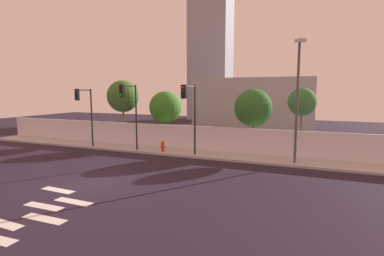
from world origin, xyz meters
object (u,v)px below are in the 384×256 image
(traffic_light_left, at_px, (129,103))
(roadside_tree_midright, at_px, (253,108))
(traffic_light_center, at_px, (189,105))
(roadside_tree_leftmost, at_px, (123,96))
(roadside_tree_midleft, at_px, (165,107))
(street_lamp_curbside, at_px, (298,94))
(traffic_light_right, at_px, (84,105))
(roadside_tree_rightmost, at_px, (302,102))
(fire_hydrant, at_px, (163,146))

(traffic_light_left, relative_size, roadside_tree_midright, 1.03)
(traffic_light_center, relative_size, roadside_tree_leftmost, 0.87)
(traffic_light_left, distance_m, roadside_tree_midleft, 4.31)
(traffic_light_left, height_order, roadside_tree_midleft, traffic_light_left)
(street_lamp_curbside, relative_size, roadside_tree_leftmost, 1.31)
(traffic_light_center, height_order, traffic_light_right, traffic_light_center)
(street_lamp_curbside, bearing_deg, roadside_tree_rightmost, 87.73)
(street_lamp_curbside, height_order, roadside_tree_midright, street_lamp_curbside)
(street_lamp_curbside, xyz_separation_m, roadside_tree_leftmost, (-15.11, 3.54, -0.31))
(traffic_light_right, xyz_separation_m, street_lamp_curbside, (15.84, 0.63, 0.90))
(traffic_light_center, height_order, roadside_tree_midright, traffic_light_center)
(traffic_light_left, relative_size, traffic_light_center, 1.01)
(traffic_light_right, distance_m, roadside_tree_midright, 13.20)
(roadside_tree_leftmost, bearing_deg, traffic_light_center, -27.02)
(roadside_tree_midright, distance_m, roadside_tree_rightmost, 3.49)
(roadside_tree_midleft, xyz_separation_m, roadside_tree_rightmost, (10.93, 0.00, 0.60))
(traffic_light_center, height_order, fire_hydrant, traffic_light_center)
(traffic_light_right, relative_size, fire_hydrant, 5.88)
(roadside_tree_midright, bearing_deg, roadside_tree_leftmost, 180.00)
(traffic_light_left, height_order, fire_hydrant, traffic_light_left)
(fire_hydrant, relative_size, roadside_tree_leftmost, 0.14)
(traffic_light_right, bearing_deg, traffic_light_center, -0.50)
(traffic_light_center, distance_m, roadside_tree_rightmost, 8.13)
(roadside_tree_leftmost, height_order, roadside_tree_midleft, roadside_tree_leftmost)
(traffic_light_left, xyz_separation_m, fire_hydrant, (2.36, 0.78, -3.17))
(roadside_tree_midleft, relative_size, roadside_tree_rightmost, 0.95)
(roadside_tree_leftmost, relative_size, roadside_tree_midright, 1.17)
(roadside_tree_midleft, bearing_deg, traffic_light_left, -101.10)
(traffic_light_left, bearing_deg, roadside_tree_leftmost, 129.80)
(traffic_light_center, xyz_separation_m, street_lamp_curbside, (6.79, 0.70, 0.74))
(street_lamp_curbside, distance_m, fire_hydrant, 10.04)
(roadside_tree_leftmost, distance_m, roadside_tree_midright, 11.82)
(traffic_light_center, distance_m, street_lamp_curbside, 6.86)
(traffic_light_left, relative_size, roadside_tree_leftmost, 0.88)
(traffic_light_right, bearing_deg, fire_hydrant, 6.49)
(street_lamp_curbside, bearing_deg, roadside_tree_midleft, 161.84)
(traffic_light_center, height_order, roadside_tree_midleft, traffic_light_center)
(traffic_light_right, xyz_separation_m, roadside_tree_leftmost, (0.73, 4.17, 0.60))
(roadside_tree_midright, height_order, roadside_tree_rightmost, roadside_tree_rightmost)
(fire_hydrant, xyz_separation_m, roadside_tree_midleft, (-1.53, 3.42, 2.66))
(roadside_tree_rightmost, bearing_deg, roadside_tree_midright, -180.00)
(roadside_tree_midright, bearing_deg, traffic_light_right, -161.59)
(roadside_tree_midleft, bearing_deg, roadside_tree_leftmost, 180.00)
(traffic_light_right, relative_size, roadside_tree_rightmost, 0.96)
(fire_hydrant, distance_m, roadside_tree_rightmost, 10.52)
(fire_hydrant, bearing_deg, roadside_tree_midleft, 114.17)
(traffic_light_right, bearing_deg, street_lamp_curbside, 2.26)
(traffic_light_right, height_order, roadside_tree_rightmost, roadside_tree_rightmost)
(traffic_light_center, xyz_separation_m, roadside_tree_rightmost, (6.93, 4.24, 0.12))
(street_lamp_curbside, bearing_deg, roadside_tree_midright, 133.17)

